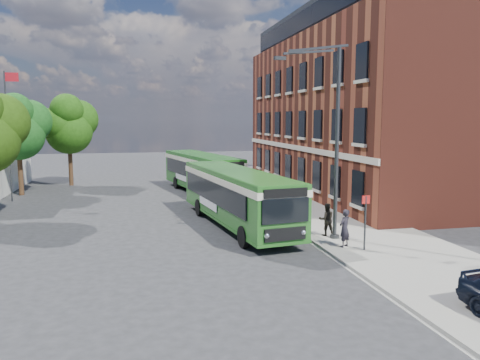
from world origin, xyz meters
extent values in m
plane|color=#28282B|center=(0.00, 0.00, 0.00)|extent=(120.00, 120.00, 0.00)
cube|color=gray|center=(7.00, 8.00, 0.07)|extent=(6.00, 48.00, 0.15)
cube|color=beige|center=(3.95, 8.00, 0.01)|extent=(0.12, 48.00, 0.01)
cube|color=maroon|center=(14.00, 12.00, 6.00)|extent=(12.00, 26.00, 12.00)
cube|color=beige|center=(7.96, 12.00, 3.60)|extent=(0.12, 26.00, 0.35)
cube|color=black|center=(14.00, 12.00, 13.10)|extent=(10.80, 24.80, 2.20)
cube|color=black|center=(8.57, 12.00, 13.10)|extent=(0.08, 24.00, 1.40)
cylinder|color=#333538|center=(-12.50, 13.00, 4.50)|extent=(0.10, 0.10, 9.00)
cube|color=#A3121C|center=(-12.05, 13.00, 8.60)|extent=(0.90, 0.02, 0.60)
cylinder|color=#333538|center=(5.20, -2.00, 0.15)|extent=(0.44, 0.44, 0.30)
cylinder|color=#333538|center=(5.20, -2.00, 4.50)|extent=(0.18, 0.18, 9.00)
cube|color=#333538|center=(3.96, -2.60, 8.80)|extent=(2.58, 0.46, 0.37)
cube|color=#333538|center=(3.96, -1.40, 8.80)|extent=(2.58, 0.46, 0.37)
cube|color=#333538|center=(2.73, -3.08, 8.55)|extent=(0.55, 0.22, 0.16)
cube|color=#333538|center=(2.73, -0.92, 8.55)|extent=(0.55, 0.22, 0.16)
cylinder|color=#333538|center=(5.60, -4.20, 1.25)|extent=(0.08, 0.08, 2.50)
cube|color=red|center=(5.60, -4.20, 2.35)|extent=(0.35, 0.04, 0.35)
cube|color=#256320|center=(1.31, 2.16, 1.77)|extent=(4.12, 12.31, 2.45)
cube|color=#256320|center=(1.31, 2.16, 0.50)|extent=(4.16, 12.35, 0.14)
cube|color=black|center=(0.00, 2.28, 1.90)|extent=(1.48, 10.20, 1.10)
cube|color=black|center=(2.53, 2.63, 1.90)|extent=(1.48, 10.20, 1.10)
cube|color=#EFE7C4|center=(1.31, 2.16, 2.60)|extent=(4.19, 12.38, 0.32)
cube|color=#256320|center=(1.31, 2.16, 2.96)|extent=(4.01, 12.20, 0.12)
cube|color=black|center=(2.13, -3.86, 1.95)|extent=(2.14, 0.37, 1.05)
cube|color=black|center=(2.13, -3.87, 2.70)|extent=(1.99, 0.35, 0.38)
cube|color=black|center=(2.13, -3.87, 0.95)|extent=(1.89, 0.34, 0.55)
sphere|color=silver|center=(1.29, -3.96, 0.95)|extent=(0.26, 0.26, 0.26)
sphere|color=silver|center=(2.97, -3.73, 0.95)|extent=(0.26, 0.26, 0.26)
cube|color=black|center=(0.48, 8.17, 2.00)|extent=(1.99, 0.35, 0.90)
cube|color=white|center=(-0.11, 2.97, 1.15)|extent=(0.47, 3.18, 0.45)
cylinder|color=black|center=(0.72, -2.20, 0.50)|extent=(0.41, 1.03, 1.00)
cylinder|color=black|center=(3.04, -1.89, 0.50)|extent=(0.41, 1.03, 1.00)
cylinder|color=black|center=(-0.29, 5.21, 0.50)|extent=(0.41, 1.03, 1.00)
cylinder|color=black|center=(2.03, 5.53, 0.50)|extent=(0.41, 1.03, 1.00)
cube|color=#195A16|center=(1.08, 14.02, 1.77)|extent=(4.80, 11.70, 2.45)
cube|color=#195A16|center=(1.08, 14.02, 0.50)|extent=(4.85, 11.75, 0.14)
cube|color=black|center=(-0.23, 14.05, 1.90)|extent=(2.06, 9.44, 1.10)
cube|color=black|center=(2.27, 14.58, 1.90)|extent=(2.06, 9.44, 1.10)
cube|color=#F6F2CA|center=(1.08, 14.02, 2.60)|extent=(4.88, 11.77, 0.32)
cube|color=#195A16|center=(1.08, 14.02, 2.96)|extent=(4.69, 11.58, 0.12)
cube|color=black|center=(2.27, 8.40, 1.95)|extent=(2.12, 0.52, 1.05)
cube|color=black|center=(2.27, 8.39, 2.70)|extent=(1.97, 0.49, 0.38)
cube|color=black|center=(2.27, 8.39, 0.95)|extent=(1.88, 0.47, 0.55)
sphere|color=silver|center=(1.43, 8.23, 0.95)|extent=(0.26, 0.26, 0.26)
sphere|color=silver|center=(3.10, 8.58, 0.95)|extent=(0.26, 0.26, 0.26)
cube|color=black|center=(-0.10, 19.64, 2.00)|extent=(1.97, 0.49, 0.90)
cube|color=white|center=(-0.39, 14.73, 1.15)|extent=(0.70, 3.14, 0.45)
cylinder|color=black|center=(0.74, 9.95, 0.50)|extent=(0.48, 1.04, 1.00)
cylinder|color=black|center=(3.03, 10.43, 0.50)|extent=(0.48, 1.04, 1.00)
cylinder|color=black|center=(-0.66, 16.63, 0.50)|extent=(0.48, 1.04, 1.00)
cylinder|color=black|center=(1.63, 17.11, 0.50)|extent=(0.48, 1.04, 1.00)
imported|color=black|center=(4.97, -3.55, 0.99)|extent=(0.73, 0.67, 1.68)
imported|color=black|center=(5.00, -1.47, 0.94)|extent=(0.83, 0.68, 1.58)
sphere|color=#203D0B|center=(-11.39, 6.85, 5.57)|extent=(3.27, 3.27, 3.27)
cylinder|color=#382614|center=(-12.48, 15.79, 1.63)|extent=(0.36, 0.36, 3.27)
sphere|color=#164715|center=(-12.48, 15.79, 4.60)|extent=(3.86, 3.86, 3.86)
sphere|color=#164715|center=(-11.74, 16.38, 5.57)|extent=(3.27, 3.27, 3.27)
sphere|color=#164715|center=(-13.15, 15.27, 5.20)|extent=(2.97, 2.97, 2.97)
sphere|color=#164715|center=(-12.48, 15.04, 6.31)|extent=(2.67, 2.67, 2.67)
cylinder|color=#382614|center=(-9.46, 20.44, 1.68)|extent=(0.36, 0.36, 3.36)
sphere|color=#1E480E|center=(-9.46, 20.44, 4.74)|extent=(3.97, 3.97, 3.97)
sphere|color=#1E480E|center=(-8.70, 21.05, 5.73)|extent=(3.36, 3.36, 3.36)
sphere|color=#1E480E|center=(-10.15, 19.91, 5.35)|extent=(3.06, 3.06, 3.06)
sphere|color=#1E480E|center=(-9.46, 19.68, 6.49)|extent=(2.75, 2.75, 2.75)
camera|label=1|loc=(-3.91, -22.16, 5.76)|focal=35.00mm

